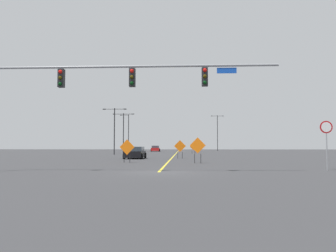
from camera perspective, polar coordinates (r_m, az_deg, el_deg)
The scene contains 15 objects.
ground at distance 18.68m, azimuth -1.62°, elevation -7.96°, with size 205.39×205.39×0.00m, color #38383A.
road_centre_stripe at distance 75.64m, azimuth 1.65°, elevation -4.47°, with size 0.16×114.11×0.01m.
traffic_signal_assembly at distance 19.51m, azimuth -12.01°, elevation 7.14°, with size 16.58×0.44×6.37m.
stop_sign at distance 22.29m, azimuth 25.61°, elevation -1.48°, with size 0.76×0.07×2.99m.
street_lamp_near_left at distance 60.70m, azimuth -7.68°, elevation -0.54°, with size 3.90×0.24×7.34m.
street_lamp_mid_right at distance 89.49m, azimuth 8.51°, elevation -0.73°, with size 3.38×0.24×9.49m.
street_lamp_mid_left at distance 77.25m, azimuth -6.92°, elevation -0.89°, with size 2.07×0.24×8.65m.
street_lamp_near_right at distance 53.74m, azimuth -9.21°, elevation -0.11°, with size 3.82×0.24×7.46m.
construction_sign_right_lane at distance 67.14m, azimuth 4.93°, elevation -3.46°, with size 1.28×0.33×2.10m.
construction_sign_median_far at distance 28.04m, azimuth 5.13°, elevation -3.57°, with size 1.33×0.33×2.17m.
construction_sign_left_lane at distance 29.21m, azimuth -7.07°, elevation -3.79°, with size 1.35×0.27×2.02m.
construction_sign_right_shoulder at distance 37.56m, azimuth 2.08°, elevation -3.62°, with size 1.34×0.10×2.09m.
construction_sign_left_shoulder at distance 59.76m, azimuth 4.39°, elevation -3.65°, with size 1.24×0.21×1.87m.
car_red_distant at distance 81.04m, azimuth -2.17°, elevation -3.92°, with size 2.26×4.43×1.40m.
car_black_near at distance 37.67m, azimuth -5.68°, elevation -4.62°, with size 2.22×3.95×1.35m.
Camera 1 is at (1.40, -18.56, 1.51)m, focal length 35.41 mm.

